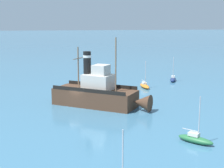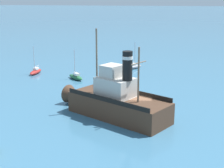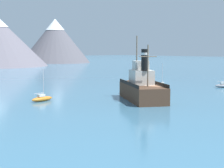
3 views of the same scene
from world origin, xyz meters
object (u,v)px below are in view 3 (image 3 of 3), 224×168
at_px(sailboat_red, 142,82).
at_px(sailboat_green, 162,85).
at_px(sailboat_grey, 224,85).
at_px(old_tugboat, 141,88).
at_px(sailboat_orange, 42,98).

bearing_deg(sailboat_red, sailboat_green, -110.57).
bearing_deg(sailboat_green, sailboat_grey, -44.88).
distance_m(sailboat_green, sailboat_grey, 12.62).
xyz_separation_m(sailboat_grey, sailboat_red, (-6.01, 16.72, 0.00)).
distance_m(old_tugboat, sailboat_red, 24.96).
height_order(sailboat_orange, sailboat_grey, same).
bearing_deg(sailboat_orange, sailboat_red, 11.77).
bearing_deg(old_tugboat, sailboat_orange, 140.46).
height_order(old_tugboat, sailboat_green, old_tugboat).
xyz_separation_m(old_tugboat, sailboat_red, (19.13, 15.98, -1.40)).
bearing_deg(sailboat_green, sailboat_orange, 177.08).
distance_m(sailboat_orange, sailboat_grey, 38.15).
xyz_separation_m(sailboat_orange, sailboat_green, (27.79, -1.42, 0.00)).
distance_m(old_tugboat, sailboat_grey, 25.19).
xyz_separation_m(sailboat_orange, sailboat_grey, (36.73, -10.32, 0.00)).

